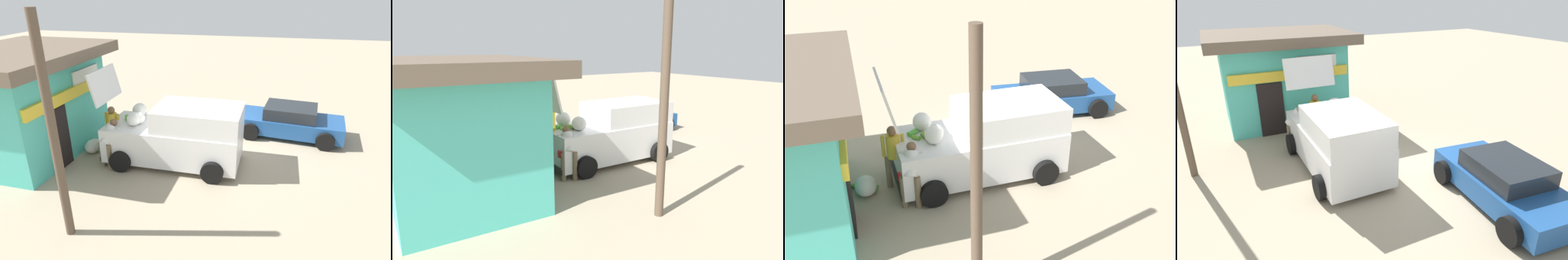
# 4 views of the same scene
# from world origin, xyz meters

# --- Properties ---
(ground_plane) EXTENTS (60.00, 60.00, 0.00)m
(ground_plane) POSITION_xyz_m (0.00, 0.00, 0.00)
(ground_plane) COLOR tan
(storefront_bar) EXTENTS (5.58, 4.28, 3.57)m
(storefront_bar) POSITION_xyz_m (-1.43, 6.29, 1.87)
(storefront_bar) COLOR #4CC6B7
(storefront_bar) RESTS_ON ground_plane
(delivery_van) EXTENTS (2.29, 4.60, 3.00)m
(delivery_van) POSITION_xyz_m (-1.11, 1.16, 0.99)
(delivery_van) COLOR white
(delivery_van) RESTS_ON ground_plane
(parked_sedan) EXTENTS (2.46, 4.12, 1.21)m
(parked_sedan) POSITION_xyz_m (1.98, -2.40, 0.58)
(parked_sedan) COLOR #1E4C8C
(parked_sedan) RESTS_ON ground_plane
(vendor_standing) EXTENTS (0.38, 0.57, 1.72)m
(vendor_standing) POSITION_xyz_m (-0.99, 3.53, 1.00)
(vendor_standing) COLOR #726047
(vendor_standing) RESTS_ON ground_plane
(customer_bending) EXTENTS (0.72, 0.64, 1.53)m
(customer_bending) POSITION_xyz_m (-1.84, 3.27, 0.92)
(customer_bending) COLOR #726047
(customer_bending) RESTS_ON ground_plane
(unloaded_banana_pile) EXTENTS (0.92, 0.69, 0.46)m
(unloaded_banana_pile) POSITION_xyz_m (-1.05, 4.31, 0.21)
(unloaded_banana_pile) COLOR silver
(unloaded_banana_pile) RESTS_ON ground_plane
(paint_bucket) EXTENTS (0.33, 0.33, 0.40)m
(paint_bucket) POSITION_xyz_m (0.77, 3.25, 0.20)
(paint_bucket) COLOR silver
(paint_bucket) RESTS_ON ground_plane
(utility_pole) EXTENTS (0.20, 0.20, 5.06)m
(utility_pole) POSITION_xyz_m (-5.07, 2.73, 2.53)
(utility_pole) COLOR brown
(utility_pole) RESTS_ON ground_plane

